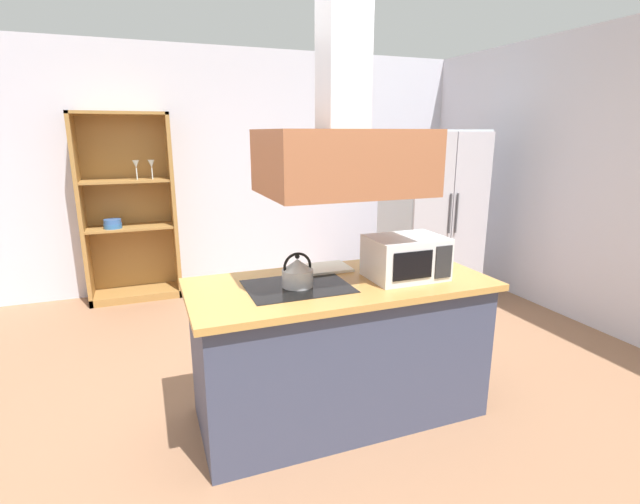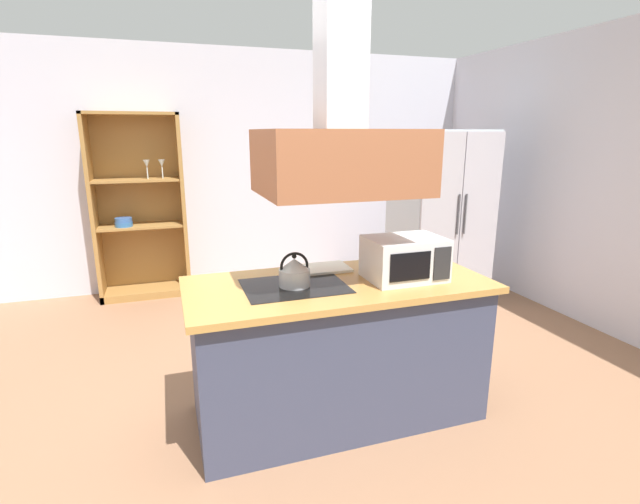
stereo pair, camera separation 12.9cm
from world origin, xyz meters
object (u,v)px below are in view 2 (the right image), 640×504
kettle (294,272)px  refrigerator (439,217)px  dish_cabinet (140,217)px  cutting_board (323,268)px  microwave (405,258)px

kettle → refrigerator: bearing=39.7°
dish_cabinet → kettle: size_ratio=9.67×
refrigerator → cutting_board: (-1.82, -1.46, 0.01)m
cutting_board → kettle: bearing=-134.8°
cutting_board → microwave: size_ratio=0.74×
dish_cabinet → cutting_board: dish_cabinet is taller
refrigerator → cutting_board: size_ratio=5.31×
kettle → microwave: bearing=-6.1°
refrigerator → dish_cabinet: (-3.04, 1.12, -0.02)m
kettle → cutting_board: bearing=45.2°
kettle → cutting_board: 0.39m
dish_cabinet → refrigerator: bearing=-20.3°
microwave → refrigerator: bearing=52.0°
refrigerator → dish_cabinet: dish_cabinet is taller
kettle → microwave: microwave is taller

